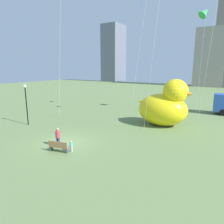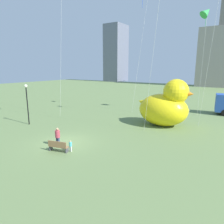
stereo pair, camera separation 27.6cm
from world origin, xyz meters
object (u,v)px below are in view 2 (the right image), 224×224
Objects in this scene: kite_green at (207,12)px; lamppost at (27,98)px; giant_inflatable_duck at (165,106)px; person_adult at (58,136)px; person_child at (70,146)px; kite_blue at (142,1)px; park_bench at (58,146)px.

lamppost is at bearing -135.03° from kite_green.
lamppost is (-13.24, -8.19, 0.89)m from giant_inflatable_duck.
person_child is at bearing -6.42° from person_adult.
kite_blue reaches higher than lamppost.
park_bench is 0.12× the size of kite_green.
lamppost is at bearing 160.67° from person_adult.
lamppost is (-8.01, 2.81, 2.25)m from person_adult.
person_adult is 20.61m from kite_blue.
kite_green is (7.35, 18.14, 12.21)m from person_adult.
lamppost is 18.82m from kite_blue.
person_child is 22.96m from kite_green.
kite_blue is 8.08m from kite_green.
lamppost is 0.33× the size of kite_green.
giant_inflatable_duck is (5.24, 11.00, 1.36)m from person_adult.
person_child is 10.44m from lamppost.
kite_green is at bearing 73.56° from giant_inflatable_duck.
giant_inflatable_duck is 14.23m from kite_blue.
person_adult is at bearing -90.09° from kite_blue.
park_bench is at bearing -110.41° from giant_inflatable_duck.
person_child is (1.64, -0.18, -0.39)m from person_adult.
giant_inflatable_duck is (3.60, 11.18, 1.75)m from person_child.
lamppost is at bearing 158.08° from park_bench.
kite_blue is (0.02, 15.20, 13.91)m from person_adult.
giant_inflatable_duck is at bearing 69.59° from park_bench.
lamppost is at bearing -148.27° from giant_inflatable_duck.
giant_inflatable_duck reaches higher than lamppost.
park_bench is 0.26× the size of giant_inflatable_duck.
kite_green is at bearing 67.95° from person_adult.
giant_inflatable_duck is at bearing 31.73° from lamppost.
kite_green is (7.32, 2.94, -1.70)m from kite_blue.
kite_blue is at bearing -158.11° from kite_green.
kite_blue reaches higher than kite_green.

